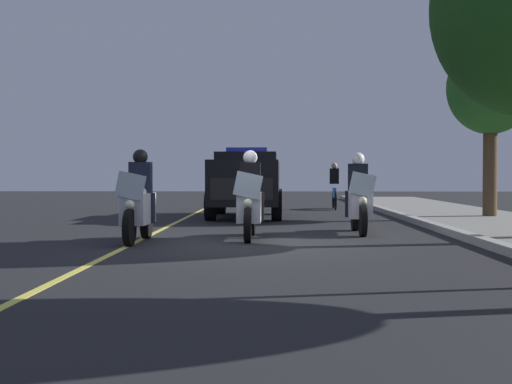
{
  "coord_description": "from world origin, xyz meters",
  "views": [
    {
      "loc": [
        12.21,
        0.34,
        1.23
      ],
      "look_at": [
        -1.41,
        0.0,
        0.9
      ],
      "focal_mm": 48.23,
      "sensor_mm": 36.0,
      "label": 1
    }
  ],
  "objects": [
    {
      "name": "police_suv",
      "position": [
        -7.96,
        -0.44,
        1.07
      ],
      "size": [
        4.94,
        2.14,
        2.05
      ],
      "color": "black",
      "rests_on": "ground"
    },
    {
      "name": "police_motorcycle_trailing",
      "position": [
        -2.34,
        2.15,
        0.7
      ],
      "size": [
        2.14,
        0.56,
        1.72
      ],
      "color": "black",
      "rests_on": "ground"
    },
    {
      "name": "police_motorcycle_lead_right",
      "position": [
        -1.02,
        -0.11,
        0.7
      ],
      "size": [
        2.14,
        0.56,
        1.72
      ],
      "color": "black",
      "rests_on": "ground"
    },
    {
      "name": "police_motorcycle_lead_left",
      "position": [
        -0.39,
        -2.15,
        0.7
      ],
      "size": [
        2.14,
        0.56,
        1.72
      ],
      "color": "black",
      "rests_on": "ground"
    },
    {
      "name": "ground_plane",
      "position": [
        0.0,
        0.0,
        0.0
      ],
      "size": [
        80.0,
        80.0,
        0.0
      ],
      "primitive_type": "plane",
      "color": "black"
    },
    {
      "name": "lane_stripe_center",
      "position": [
        0.0,
        -2.19,
        0.0
      ],
      "size": [
        48.0,
        0.12,
        0.01
      ],
      "primitive_type": "cube",
      "color": "#E0D14C",
      "rests_on": "ground"
    },
    {
      "name": "curb_strip",
      "position": [
        0.0,
        4.0,
        0.07
      ],
      "size": [
        48.0,
        0.24,
        0.15
      ],
      "primitive_type": "cube",
      "color": "#9E9B93",
      "rests_on": "ground"
    },
    {
      "name": "cyclist_background",
      "position": [
        -12.69,
        2.56,
        0.84
      ],
      "size": [
        1.76,
        0.32,
        1.69
      ],
      "color": "black",
      "rests_on": "ground"
    },
    {
      "name": "tree_far_back",
      "position": [
        -7.07,
        6.38,
        3.62
      ],
      "size": [
        2.4,
        2.4,
        4.87
      ],
      "color": "#4C3823",
      "rests_on": "sidewalk_strip"
    }
  ]
}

